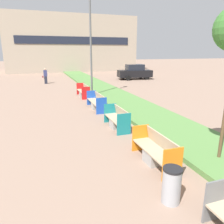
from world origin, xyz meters
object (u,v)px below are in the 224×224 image
Objects in this scene: bench_teal_frame at (117,120)px; parked_car_distant at (135,72)px; street_lamp_post at (91,35)px; bench_blue_frame at (97,103)px; litter_bin at (172,185)px; bench_red_frame at (84,92)px; pedestrian_walking at (45,76)px; bench_orange_frame at (155,152)px.

bench_teal_frame is 0.43× the size of parked_car_distant.
parked_car_distant is (7.74, 9.01, -3.63)m from street_lamp_post.
litter_bin is at bearing -93.81° from bench_blue_frame.
street_lamp_post is (0.61, 7.35, 4.18)m from bench_teal_frame.
bench_red_frame is 1.29× the size of pedestrian_walking.
street_lamp_post is at bearing 85.22° from bench_teal_frame.
litter_bin is at bearing -96.36° from bench_teal_frame.
bench_red_frame is at bearing 89.97° from bench_teal_frame.
bench_blue_frame is 8.93m from litter_bin.
bench_orange_frame is 0.24× the size of street_lamp_post.
bench_orange_frame and bench_red_frame have the same top height.
street_lamp_post is 4.97× the size of pedestrian_walking.
litter_bin is (-0.59, -8.91, 0.07)m from bench_blue_frame.
bench_blue_frame is 0.55× the size of parked_car_distant.
bench_teal_frame is at bearing -90.03° from bench_red_frame.
bench_red_frame is 4.23m from street_lamp_post.
bench_blue_frame is at bearing 86.19° from litter_bin.
litter_bin is at bearing -84.94° from pedestrian_walking.
bench_orange_frame is 1.07× the size of bench_teal_frame.
pedestrian_walking is 10.82m from parked_car_distant.
bench_orange_frame is at bearing -90.04° from bench_blue_frame.
bench_orange_frame is 11.09m from bench_red_frame.
bench_orange_frame is at bearing -82.76° from pedestrian_walking.
litter_bin is 23.40m from parked_car_distant.
parked_car_distant is at bearing 46.36° from bench_red_frame.
litter_bin is at bearing -105.94° from parked_car_distant.
bench_orange_frame reaches higher than litter_bin.
pedestrian_walking is at bearing 101.38° from bench_blue_frame.
bench_red_frame is at bearing 89.99° from bench_orange_frame.
bench_red_frame is (0.00, 7.61, 0.01)m from bench_teal_frame.
street_lamp_post is (0.61, -0.26, 4.17)m from bench_red_frame.
parked_car_distant reaches higher than bench_red_frame.
bench_red_frame is at bearing -73.47° from pedestrian_walking.
bench_red_frame is (-0.00, 3.96, -0.01)m from bench_blue_frame.
bench_teal_frame is 3.65m from bench_blue_frame.
parked_car_distant reaches higher than bench_blue_frame.
bench_orange_frame is at bearing -89.97° from bench_teal_frame.
bench_orange_frame is 3.48m from bench_teal_frame.
bench_blue_frame is (0.01, 3.65, 0.02)m from bench_teal_frame.
bench_red_frame is 8.67m from pedestrian_walking.
bench_red_frame reaches higher than litter_bin.
bench_orange_frame is 1.88m from litter_bin.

